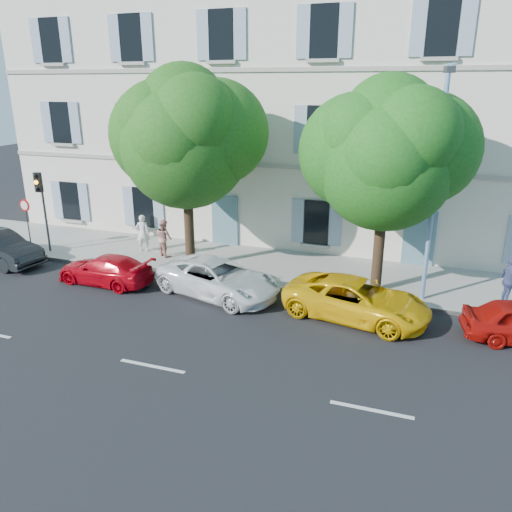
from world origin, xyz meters
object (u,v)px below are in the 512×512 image
at_px(car_red_coupe, 105,270).
at_px(tree_right, 386,162).
at_px(pedestrian_a, 143,233).
at_px(traffic_light, 41,195).
at_px(tree_left, 185,144).
at_px(car_white_coupe, 218,278).
at_px(street_lamp, 436,175).
at_px(road_sign, 26,214).
at_px(car_yellow_supercar, 357,300).
at_px(pedestrian_c, 509,281).
at_px(pedestrian_b, 164,238).

distance_m(car_red_coupe, tree_right, 11.28).
bearing_deg(pedestrian_a, traffic_light, 7.27).
bearing_deg(tree_left, car_red_coupe, -134.92).
bearing_deg(car_red_coupe, pedestrian_a, -169.44).
relative_size(car_white_coupe, street_lamp, 0.61).
bearing_deg(car_white_coupe, traffic_light, 95.37).
bearing_deg(car_red_coupe, road_sign, -107.07).
bearing_deg(car_yellow_supercar, street_lamp, -36.79).
bearing_deg(traffic_light, pedestrian_c, 1.36).
xyz_separation_m(car_red_coupe, pedestrian_c, (14.57, 2.53, 0.47)).
bearing_deg(traffic_light, car_red_coupe, -24.53).
height_order(traffic_light, road_sign, traffic_light).
height_order(tree_right, traffic_light, tree_right).
distance_m(car_red_coupe, street_lamp, 12.64).
bearing_deg(pedestrian_a, road_sign, 4.20).
height_order(car_red_coupe, pedestrian_b, pedestrian_b).
relative_size(car_yellow_supercar, pedestrian_a, 2.82).
bearing_deg(tree_left, road_sign, -176.71).
relative_size(car_red_coupe, car_yellow_supercar, 0.81).
height_order(car_red_coupe, car_yellow_supercar, car_yellow_supercar).
bearing_deg(pedestrian_a, pedestrian_c, 162.29).
relative_size(tree_left, traffic_light, 2.16).
xyz_separation_m(car_red_coupe, pedestrian_b, (0.78, 3.33, 0.41)).
distance_m(tree_right, traffic_light, 14.84).
height_order(tree_left, street_lamp, street_lamp).
xyz_separation_m(car_white_coupe, pedestrian_c, (9.92, 2.16, 0.37)).
xyz_separation_m(pedestrian_b, pedestrian_c, (13.79, -0.80, 0.06)).
height_order(street_lamp, pedestrian_b, street_lamp).
relative_size(tree_left, pedestrian_c, 4.42).
height_order(car_red_coupe, street_lamp, street_lamp).
bearing_deg(pedestrian_b, car_yellow_supercar, -170.76).
height_order(tree_right, road_sign, tree_right).
distance_m(car_red_coupe, pedestrian_c, 14.80).
xyz_separation_m(car_yellow_supercar, traffic_light, (-14.30, 1.97, 2.11)).
bearing_deg(pedestrian_c, traffic_light, 74.27).
height_order(tree_left, traffic_light, tree_left).
height_order(car_yellow_supercar, traffic_light, traffic_light).
bearing_deg(tree_right, traffic_light, -178.62).
distance_m(car_yellow_supercar, street_lamp, 4.83).
bearing_deg(tree_right, pedestrian_c, 1.27).
relative_size(traffic_light, road_sign, 1.52).
bearing_deg(tree_left, pedestrian_a, 158.71).
height_order(road_sign, pedestrian_b, road_sign).
bearing_deg(pedestrian_b, pedestrian_c, -154.30).
distance_m(tree_right, pedestrian_b, 10.18).
bearing_deg(pedestrian_a, car_white_coupe, 134.01).
xyz_separation_m(tree_right, pedestrian_b, (-9.35, 0.90, -3.92)).
bearing_deg(pedestrian_b, road_sign, 40.84).
bearing_deg(traffic_light, tree_left, 3.29).
xyz_separation_m(car_white_coupe, pedestrian_b, (-3.87, 2.96, 0.31)).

